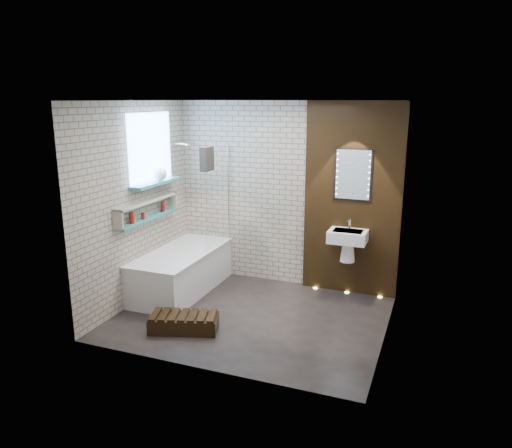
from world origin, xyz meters
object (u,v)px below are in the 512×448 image
at_px(washbasin, 348,241).
at_px(walnut_step, 184,323).
at_px(bath_screen, 217,197).
at_px(bathtub, 182,271).
at_px(led_mirror, 353,175).

distance_m(washbasin, walnut_step, 2.40).
xyz_separation_m(bath_screen, walnut_step, (0.27, -1.51, -1.19)).
xyz_separation_m(bathtub, washbasin, (2.17, 0.62, 0.50)).
bearing_deg(bathtub, walnut_step, -59.79).
bearing_deg(bath_screen, walnut_step, -79.88).
bearing_deg(washbasin, led_mirror, 90.00).
relative_size(bath_screen, led_mirror, 2.00).
bearing_deg(washbasin, bathtub, -163.99).
relative_size(bathtub, washbasin, 3.00).
bearing_deg(walnut_step, led_mirror, 50.13).
distance_m(bathtub, washbasin, 2.32).
distance_m(bath_screen, washbasin, 1.89).
bearing_deg(bath_screen, led_mirror, 10.66).
bearing_deg(bath_screen, washbasin, 5.78).
relative_size(led_mirror, walnut_step, 0.89).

